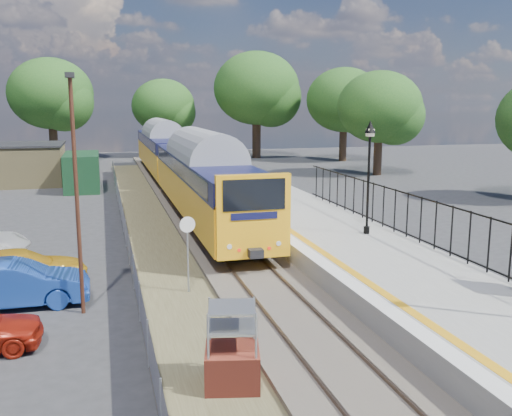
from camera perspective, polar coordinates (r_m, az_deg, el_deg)
name	(u,v)px	position (r m, az deg, el deg)	size (l,w,h in m)	color
ground	(290,320)	(16.85, 3.44, -11.07)	(120.00, 120.00, 0.00)	#2D2D30
track_bed	(212,241)	(25.67, -4.45, -3.29)	(5.90, 80.00, 0.29)	#473F38
platform	(323,235)	(25.30, 6.72, -2.70)	(5.00, 70.00, 0.90)	gray
platform_edge	(278,228)	(24.52, 2.26, -1.97)	(0.90, 70.00, 0.01)	silver
victorian_lamp_north	(369,151)	(23.34, 11.28, 5.64)	(0.44, 0.44, 4.60)	black
palisade_fence	(448,229)	(21.09, 18.62, -1.98)	(0.12, 26.00, 2.00)	black
wire_fence	(124,224)	(27.43, -13.05, -1.55)	(0.06, 52.00, 1.20)	#999EA3
outbuilding	(22,165)	(46.66, -22.33, 3.96)	(10.80, 10.10, 3.12)	#978755
tree_line	(168,98)	(57.21, -8.82, 10.77)	(56.80, 43.80, 11.88)	#332319
train	(178,159)	(39.88, -7.82, 4.85)	(2.82, 40.83, 3.51)	#FBAB16
brick_plinth	(232,348)	(12.80, -2.40, -13.84)	(1.41, 1.41, 1.90)	maroon
speed_sign	(188,242)	(18.60, -6.85, -3.42)	(0.52, 0.14, 2.59)	#999EA3
carpark_lamp	(76,180)	(17.12, -17.57, 2.66)	(0.25, 0.50, 7.01)	#462417
car_blue	(16,284)	(19.08, -22.90, -7.03)	(1.51, 4.34, 1.43)	#183C94
car_yellow	(21,268)	(21.11, -22.44, -5.58)	(1.78, 4.37, 1.27)	gold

